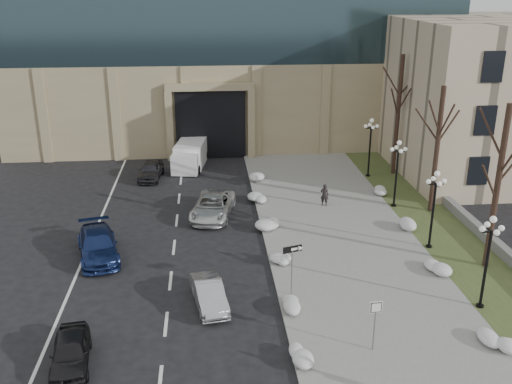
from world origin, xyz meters
TOP-DOWN VIEW (x-y plane):
  - sidewalk at (3.50, 14.00)m, footprint 9.00×40.00m
  - curb at (-1.00, 14.00)m, footprint 0.30×40.00m
  - grass_strip at (10.00, 14.00)m, footprint 4.00×40.00m
  - stone_wall at (12.00, 16.00)m, footprint 0.50×30.00m
  - car_a at (-10.13, 3.37)m, footprint 1.94×3.85m
  - car_b at (-4.51, 7.41)m, footprint 1.94×3.91m
  - car_c at (-10.67, 13.11)m, footprint 3.24×5.45m
  - car_d at (-4.14, 18.49)m, footprint 3.39×5.58m
  - car_e at (-8.84, 26.65)m, footprint 2.03×4.16m
  - pedestrian at (3.54, 19.49)m, footprint 0.66×0.56m
  - box_truck at (-5.78, 29.83)m, footprint 3.09×6.53m
  - one_way_sign at (-0.31, 7.90)m, footprint 1.03×0.42m
  - keep_sign at (2.26, 3.12)m, footprint 0.52×0.07m
  - snow_clump_b at (-0.87, 2.58)m, footprint 1.10×1.60m
  - snow_clump_c at (-0.82, 6.81)m, footprint 1.10×1.60m
  - snow_clump_d at (-0.48, 11.37)m, footprint 1.10×1.60m
  - snow_clump_e at (-0.61, 15.94)m, footprint 1.10×1.60m
  - snow_clump_f at (-0.88, 20.66)m, footprint 1.10×1.60m
  - snow_clump_g at (-0.74, 25.16)m, footprint 1.10×1.60m
  - snow_clump_h at (7.71, 2.68)m, footprint 1.10×1.60m
  - snow_clump_i at (7.78, 9.37)m, footprint 1.10×1.60m
  - snow_clump_j at (7.83, 14.75)m, footprint 1.10×1.60m
  - snow_clump_k at (7.88, 21.66)m, footprint 1.10×1.60m
  - lamppost_a at (8.30, 6.00)m, footprint 1.18×1.18m
  - lamppost_b at (8.30, 12.50)m, footprint 1.18×1.18m
  - lamppost_c at (8.30, 19.00)m, footprint 1.18×1.18m
  - lamppost_d at (8.30, 25.50)m, footprint 1.18×1.18m
  - tree_near at (10.50, 10.00)m, footprint 3.20×3.20m
  - tree_mid at (10.50, 18.00)m, footprint 3.20×3.20m
  - tree_far at (10.50, 26.00)m, footprint 3.20×3.20m

SIDE VIEW (x-z plane):
  - grass_strip at x=10.00m, z-range 0.00..0.10m
  - sidewalk at x=3.50m, z-range 0.00..0.12m
  - curb at x=-1.00m, z-range 0.00..0.14m
  - snow_clump_b at x=-0.87m, z-range 0.12..0.48m
  - snow_clump_c at x=-0.82m, z-range 0.12..0.48m
  - snow_clump_d at x=-0.48m, z-range 0.12..0.48m
  - snow_clump_e at x=-0.61m, z-range 0.12..0.48m
  - snow_clump_f at x=-0.88m, z-range 0.12..0.48m
  - snow_clump_g at x=-0.74m, z-range 0.12..0.48m
  - snow_clump_h at x=7.71m, z-range 0.12..0.48m
  - snow_clump_i at x=7.78m, z-range 0.12..0.48m
  - snow_clump_j at x=7.83m, z-range 0.12..0.48m
  - snow_clump_k at x=7.88m, z-range 0.12..0.48m
  - stone_wall at x=12.00m, z-range 0.00..0.70m
  - car_b at x=-4.51m, z-range 0.00..1.23m
  - car_a at x=-10.13m, z-range 0.00..1.26m
  - car_e at x=-8.84m, z-range 0.00..1.37m
  - car_d at x=-4.14m, z-range 0.00..1.45m
  - car_c at x=-10.67m, z-range 0.00..1.48m
  - pedestrian at x=3.54m, z-range 0.12..1.67m
  - box_truck at x=-5.78m, z-range -0.03..1.96m
  - keep_sign at x=2.26m, z-range 0.57..3.00m
  - one_way_sign at x=-0.31m, z-range 0.90..3.66m
  - lamppost_a at x=8.30m, z-range 0.69..5.45m
  - lamppost_b at x=8.30m, z-range 0.69..5.45m
  - lamppost_c at x=8.30m, z-range 0.69..5.45m
  - lamppost_d at x=8.30m, z-range 0.69..5.45m
  - tree_mid at x=10.50m, z-range 1.25..9.75m
  - tree_near at x=10.50m, z-range 1.33..10.33m
  - tree_far at x=10.50m, z-range 1.40..10.90m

